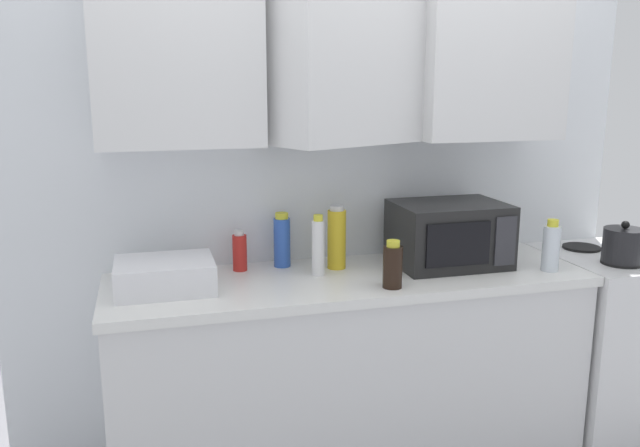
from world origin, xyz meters
TOP-DOWN VIEW (x-y plane):
  - wall_back_with_cabinets at (0.00, -0.07)m, footprint 2.91×0.57m
  - counter_run at (0.00, -0.30)m, footprint 2.04×0.63m
  - stove_range at (1.40, -0.32)m, footprint 0.76×0.64m
  - kettle at (1.23, -0.46)m, footprint 0.18×0.18m
  - microwave at (0.47, -0.26)m, footprint 0.48×0.37m
  - dish_rack at (-0.76, -0.30)m, footprint 0.38×0.30m
  - bottle_red_sauce at (-0.44, -0.11)m, footprint 0.06×0.06m
  - bottle_blue_cleaner at (-0.25, -0.09)m, footprint 0.07×0.07m
  - bottle_yellow_mustard at (-0.02, -0.18)m, footprint 0.08×0.08m
  - bottle_clear_tall at (0.86, -0.47)m, footprint 0.07×0.07m
  - bottle_white_jar at (-0.13, -0.26)m, footprint 0.05×0.05m
  - bottle_soy_dark at (0.11, -0.51)m, footprint 0.08×0.08m

SIDE VIEW (x-z plane):
  - counter_run at x=0.00m, z-range 0.00..0.90m
  - stove_range at x=1.40m, z-range 0.00..0.91m
  - dish_rack at x=-0.76m, z-range 0.90..1.02m
  - bottle_red_sauce at x=-0.44m, z-range 0.89..1.07m
  - kettle at x=1.23m, z-range 0.89..1.08m
  - bottle_soy_dark at x=0.11m, z-range 0.89..1.09m
  - bottle_clear_tall at x=0.86m, z-range 0.89..1.12m
  - bottle_blue_cleaner at x=-0.25m, z-range 0.90..1.14m
  - bottle_white_jar at x=-0.13m, z-range 0.89..1.16m
  - bottle_yellow_mustard at x=-0.02m, z-range 0.90..1.18m
  - microwave at x=0.47m, z-range 0.90..1.18m
  - wall_back_with_cabinets at x=0.00m, z-range 0.27..2.87m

